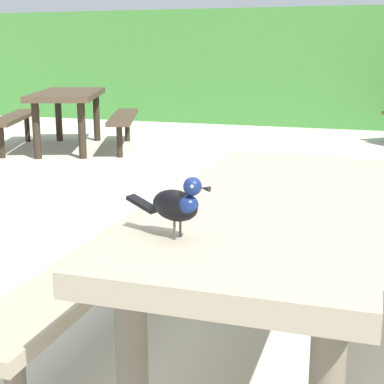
{
  "coord_description": "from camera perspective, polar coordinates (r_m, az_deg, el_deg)",
  "views": [
    {
      "loc": [
        0.34,
        -2.06,
        1.26
      ],
      "look_at": [
        -0.22,
        -0.42,
        0.84
      ],
      "focal_mm": 54.93,
      "sensor_mm": 36.0,
      "label": 1
    }
  ],
  "objects": [
    {
      "name": "picnic_table_far_centre",
      "position": [
        7.78,
        -11.91,
        8.17
      ],
      "size": [
        2.17,
        2.19,
        0.74
      ],
      "color": "#473828",
      "rests_on": "ground"
    },
    {
      "name": "picnic_table_foreground",
      "position": [
        2.21,
        7.8,
        -5.13
      ],
      "size": [
        1.7,
        1.81,
        0.74
      ],
      "color": "gray",
      "rests_on": "ground"
    },
    {
      "name": "bird_grackle",
      "position": [
        1.64,
        -1.36,
        -1.13
      ],
      "size": [
        0.28,
        0.12,
        0.18
      ],
      "color": "black",
      "rests_on": "picnic_table_foreground"
    },
    {
      "name": "hedge_wall",
      "position": [
        10.88,
        17.07,
        11.52
      ],
      "size": [
        28.0,
        2.17,
        1.93
      ],
      "primitive_type": "cube",
      "color": "#428438",
      "rests_on": "ground"
    },
    {
      "name": "ground_plane",
      "position": [
        2.44,
        8.3,
        -17.62
      ],
      "size": [
        60.0,
        60.0,
        0.0
      ],
      "primitive_type": "plane",
      "color": "beige"
    }
  ]
}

